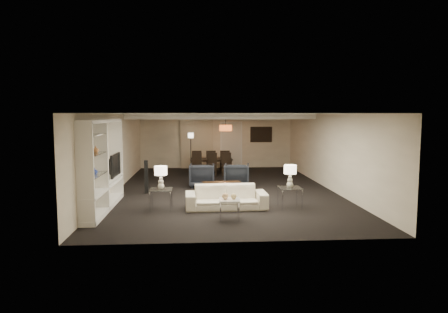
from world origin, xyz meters
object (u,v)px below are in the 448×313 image
marble_table (229,209)px  vase_amber (96,149)px  vase_blue (94,171)px  chair_nr (227,164)px  armchair_left (202,175)px  floor_lamp (191,152)px  chair_fl (197,161)px  table_lamp_left (161,178)px  chair_fm (211,161)px  chair_nl (197,165)px  floor_speaker (146,177)px  dining_table (211,166)px  armchair_right (237,175)px  side_table_left (161,199)px  coffee_table (222,190)px  television (111,165)px  chair_fr (224,161)px  chair_nm (212,165)px  side_table_right (290,198)px  table_lamp_right (290,176)px  pendant_light (226,128)px  sofa (226,197)px

marble_table → vase_amber: 3.52m
vase_blue → chair_nr: bearing=60.8°
armchair_left → chair_nr: bearing=-110.6°
marble_table → floor_lamp: (-1.05, 8.37, 0.59)m
chair_fl → table_lamp_left: bearing=85.5°
chair_fm → chair_nl: bearing=65.0°
floor_speaker → floor_lamp: bearing=75.0°
dining_table → chair_fm: 0.67m
armchair_right → side_table_left: 4.02m
coffee_table → floor_lamp: (-1.05, 5.67, 0.63)m
chair_nr → vase_blue: bearing=-121.8°
television → chair_nl: bearing=-26.7°
coffee_table → chair_fm: chair_fm is taller
vase_amber → chair_fr: bearing=64.6°
side_table_left → chair_nm: size_ratio=0.63×
side_table_right → chair_fl: size_ratio=0.63×
table_lamp_right → vase_amber: 4.99m
armchair_right → chair_nr: chair_nr is taller
side_table_right → chair_fr: chair_fr is taller
armchair_left → table_lamp_left: table_lamp_left is taller
chair_nr → chair_fr: 1.30m
chair_nm → chair_fl: size_ratio=1.00×
side_table_right → chair_fm: size_ratio=0.63×
pendant_light → sofa: size_ratio=0.24×
chair_nl → chair_fr: (1.20, 1.30, 0.00)m
pendant_light → television: size_ratio=0.47×
armchair_right → chair_fr: size_ratio=0.94×
sofa → vase_blue: size_ratio=13.36×
armchair_left → chair_nl: (-0.17, 2.41, 0.07)m
armchair_right → table_lamp_left: bearing=62.2°
television → dining_table: size_ratio=0.62×
side_table_right → floor_lamp: floor_lamp is taller
sofa → chair_fm: size_ratio=2.30×
side_table_right → dining_table: 6.63m
chair_fm → chair_fr: 0.60m
chair_nl → chair_fm: same height
side_table_right → table_lamp_right: bearing=0.0°
table_lamp_left → television: television is taller
pendant_light → floor_lamp: pendant_light is taller
armchair_right → floor_lamp: size_ratio=0.52×
side_table_left → chair_fl: (0.93, 7.01, 0.19)m
chair_nl → chair_nm: bearing=-2.7°
chair_nl → chair_nr: (1.20, 0.00, 0.00)m
armchair_left → coffee_table: bearing=111.9°
sofa → chair_fr: chair_fr is taller
television → sofa: bearing=-106.9°
pendant_light → chair_fm: size_ratio=0.56×
table_lamp_left → table_lamp_right: bearing=0.0°
coffee_table → chair_fl: chair_fl is taller
armchair_left → dining_table: size_ratio=0.49×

